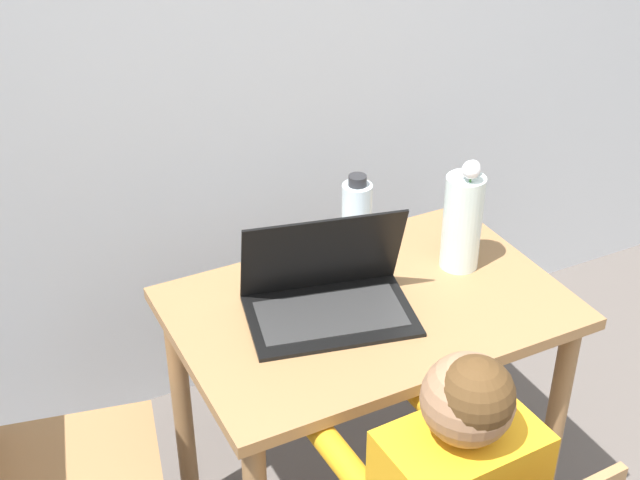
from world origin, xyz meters
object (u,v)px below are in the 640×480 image
object	(u,v)px
chair_spare	(41,475)
flower_vase	(462,218)
laptop	(326,289)
water_bottle	(356,223)

from	to	relation	value
chair_spare	flower_vase	bearing A→B (deg)	-80.72
chair_spare	flower_vase	size ratio (longest dim) A/B	2.85
chair_spare	flower_vase	xyz separation A→B (m)	(1.07, -0.05, 0.42)
laptop	water_bottle	xyz separation A→B (m)	(0.15, 0.14, 0.06)
flower_vase	water_bottle	size ratio (longest dim) A/B	1.20
water_bottle	flower_vase	bearing A→B (deg)	-27.44
flower_vase	water_bottle	distance (m)	0.26
chair_spare	water_bottle	xyz separation A→B (m)	(0.84, 0.07, 0.40)
chair_spare	flower_vase	world-z (taller)	flower_vase
laptop	water_bottle	size ratio (longest dim) A/B	1.70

